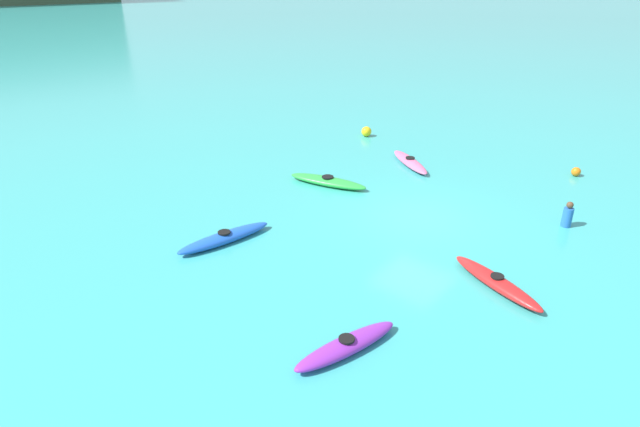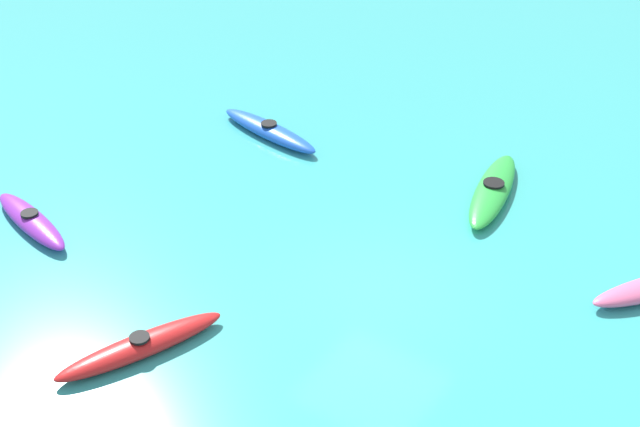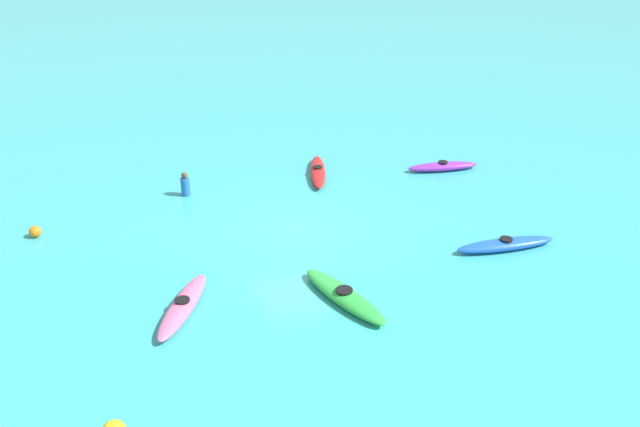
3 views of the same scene
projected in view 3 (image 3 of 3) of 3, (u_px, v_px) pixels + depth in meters
name	position (u px, v px, depth m)	size (l,w,h in m)	color
ground_plane	(296.00, 230.00, 22.11)	(600.00, 600.00, 0.00)	#38ADA8
kayak_purple	(443.00, 166.00, 26.41)	(2.81, 1.15, 0.37)	purple
kayak_blue	(505.00, 244.00, 20.92)	(3.24, 1.09, 0.37)	blue
kayak_pink	(183.00, 306.00, 17.97)	(2.23, 2.96, 0.37)	pink
kayak_red	(318.00, 172.00, 25.97)	(1.58, 3.05, 0.37)	red
kayak_green	(344.00, 296.00, 18.40)	(1.50, 3.36, 0.37)	green
buoy_orange	(35.00, 232.00, 21.61)	(0.37, 0.37, 0.37)	orange
person_near_shore	(185.00, 185.00, 24.30)	(0.45, 0.45, 0.88)	blue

